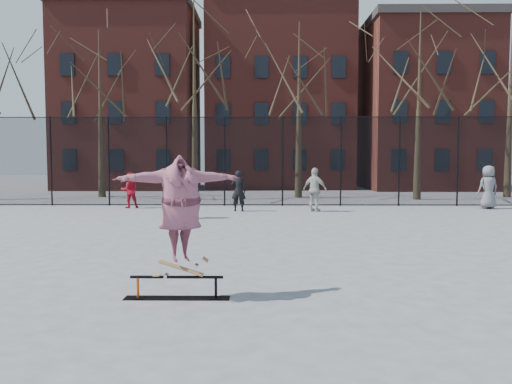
{
  "coord_description": "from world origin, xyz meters",
  "views": [
    {
      "loc": [
        0.27,
        -9.29,
        2.18
      ],
      "look_at": [
        0.15,
        1.5,
        1.43
      ],
      "focal_mm": 35.0,
      "sensor_mm": 36.0,
      "label": 1
    }
  ],
  "objects_px": {
    "skater": "(181,217)",
    "bystander_grey": "(182,194)",
    "bystander_red": "(130,190)",
    "skate_rail": "(177,290)",
    "bystander_extra": "(488,187)",
    "skateboard": "(181,273)",
    "bystander_black": "(239,191)",
    "bystander_white": "(315,190)"
  },
  "relations": [
    {
      "from": "skater",
      "to": "bystander_grey",
      "type": "xyz_separation_m",
      "value": [
        -1.59,
        10.1,
        -0.4
      ]
    },
    {
      "from": "skater",
      "to": "bystander_red",
      "type": "distance_m",
      "value": 14.45
    },
    {
      "from": "skate_rail",
      "to": "bystander_extra",
      "type": "xyz_separation_m",
      "value": [
        10.89,
        13.57,
        0.78
      ]
    },
    {
      "from": "skateboard",
      "to": "bystander_black",
      "type": "height_order",
      "value": "bystander_black"
    },
    {
      "from": "bystander_grey",
      "to": "bystander_red",
      "type": "xyz_separation_m",
      "value": [
        -2.85,
        3.64,
        -0.1
      ]
    },
    {
      "from": "bystander_white",
      "to": "skater",
      "type": "bearing_deg",
      "value": 108.42
    },
    {
      "from": "skate_rail",
      "to": "bystander_black",
      "type": "xyz_separation_m",
      "value": [
        0.37,
        12.5,
        0.68
      ]
    },
    {
      "from": "bystander_black",
      "to": "bystander_red",
      "type": "distance_m",
      "value": 4.9
    },
    {
      "from": "bystander_black",
      "to": "bystander_white",
      "type": "relative_size",
      "value": 0.94
    },
    {
      "from": "skate_rail",
      "to": "bystander_white",
      "type": "height_order",
      "value": "bystander_white"
    },
    {
      "from": "bystander_white",
      "to": "bystander_extra",
      "type": "bearing_deg",
      "value": -137.67
    },
    {
      "from": "bystander_black",
      "to": "bystander_white",
      "type": "xyz_separation_m",
      "value": [
        3.07,
        -0.08,
        0.06
      ]
    },
    {
      "from": "bystander_grey",
      "to": "bystander_black",
      "type": "bearing_deg",
      "value": -167.14
    },
    {
      "from": "bystander_white",
      "to": "bystander_extra",
      "type": "height_order",
      "value": "bystander_extra"
    },
    {
      "from": "bystander_extra",
      "to": "bystander_red",
      "type": "bearing_deg",
      "value": -11.37
    },
    {
      "from": "skateboard",
      "to": "skater",
      "type": "height_order",
      "value": "skater"
    },
    {
      "from": "skate_rail",
      "to": "bystander_extra",
      "type": "relative_size",
      "value": 0.89
    },
    {
      "from": "bystander_black",
      "to": "bystander_extra",
      "type": "bearing_deg",
      "value": -171.24
    },
    {
      "from": "bystander_red",
      "to": "bystander_white",
      "type": "xyz_separation_m",
      "value": [
        7.81,
        -1.31,
        0.12
      ]
    },
    {
      "from": "skater",
      "to": "bystander_black",
      "type": "bearing_deg",
      "value": 64.96
    },
    {
      "from": "bystander_black",
      "to": "bystander_white",
      "type": "bearing_deg",
      "value": -178.46
    },
    {
      "from": "skateboard",
      "to": "bystander_red",
      "type": "distance_m",
      "value": 14.44
    },
    {
      "from": "bystander_grey",
      "to": "bystander_red",
      "type": "distance_m",
      "value": 4.62
    },
    {
      "from": "bystander_black",
      "to": "bystander_white",
      "type": "height_order",
      "value": "bystander_white"
    },
    {
      "from": "skater",
      "to": "skateboard",
      "type": "bearing_deg",
      "value": 156.33
    },
    {
      "from": "skate_rail",
      "to": "bystander_white",
      "type": "relative_size",
      "value": 0.93
    },
    {
      "from": "skate_rail",
      "to": "bystander_red",
      "type": "bearing_deg",
      "value": 107.64
    },
    {
      "from": "skateboard",
      "to": "bystander_grey",
      "type": "xyz_separation_m",
      "value": [
        -1.59,
        10.1,
        0.45
      ]
    },
    {
      "from": "skater",
      "to": "bystander_extra",
      "type": "bearing_deg",
      "value": 27.78
    },
    {
      "from": "skater",
      "to": "bystander_white",
      "type": "height_order",
      "value": "skater"
    },
    {
      "from": "bystander_grey",
      "to": "bystander_extra",
      "type": "distance_m",
      "value": 12.88
    },
    {
      "from": "bystander_black",
      "to": "bystander_grey",
      "type": "bearing_deg",
      "value": 54.76
    },
    {
      "from": "skateboard",
      "to": "bystander_red",
      "type": "xyz_separation_m",
      "value": [
        -4.44,
        13.74,
        0.36
      ]
    },
    {
      "from": "skateboard",
      "to": "bystander_grey",
      "type": "distance_m",
      "value": 10.23
    },
    {
      "from": "skateboard",
      "to": "bystander_grey",
      "type": "relative_size",
      "value": 0.45
    },
    {
      "from": "bystander_red",
      "to": "bystander_grey",
      "type": "bearing_deg",
      "value": 106.75
    },
    {
      "from": "bystander_grey",
      "to": "bystander_white",
      "type": "distance_m",
      "value": 5.49
    },
    {
      "from": "bystander_grey",
      "to": "bystander_white",
      "type": "bearing_deg",
      "value": 166.18
    },
    {
      "from": "skater",
      "to": "bystander_white",
      "type": "relative_size",
      "value": 1.14
    },
    {
      "from": "skater",
      "to": "bystander_extra",
      "type": "height_order",
      "value": "skater"
    },
    {
      "from": "skater",
      "to": "bystander_black",
      "type": "xyz_separation_m",
      "value": [
        0.3,
        12.5,
        -0.44
      ]
    },
    {
      "from": "bystander_red",
      "to": "bystander_extra",
      "type": "relative_size",
      "value": 0.83
    }
  ]
}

